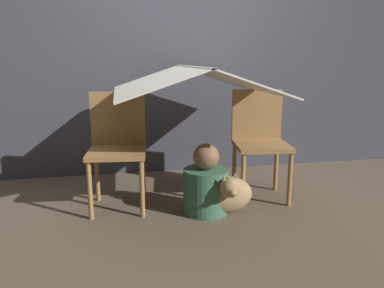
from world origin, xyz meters
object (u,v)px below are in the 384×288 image
object	(u,v)px
chair_left	(118,144)
person_front	(206,186)
chair_right	(260,138)
dog	(224,194)

from	to	relation	value
chair_left	person_front	bearing A→B (deg)	-18.68
chair_left	chair_right	world-z (taller)	same
chair_right	person_front	xyz separation A→B (m)	(-0.53, -0.28, -0.29)
chair_right	person_front	distance (m)	0.67
chair_left	chair_right	size ratio (longest dim) A/B	1.00
dog	chair_right	bearing A→B (deg)	40.01
chair_left	dog	distance (m)	0.92
person_front	dog	distance (m)	0.15
chair_left	chair_right	distance (m)	1.18
person_front	chair_right	bearing A→B (deg)	28.26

